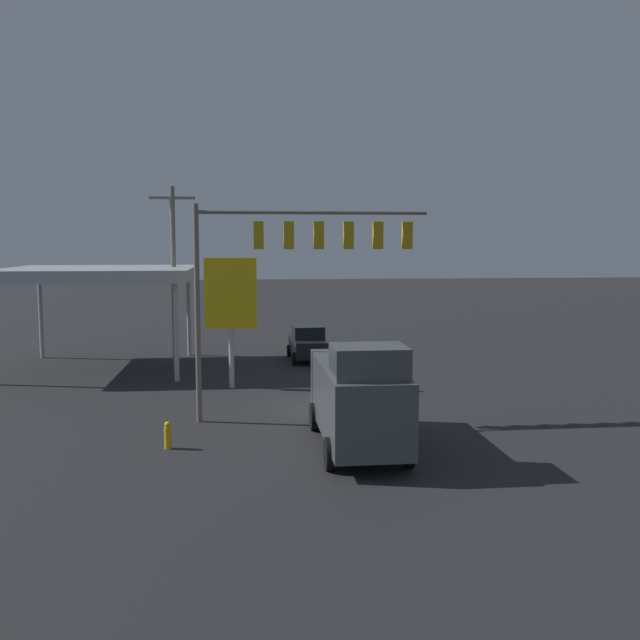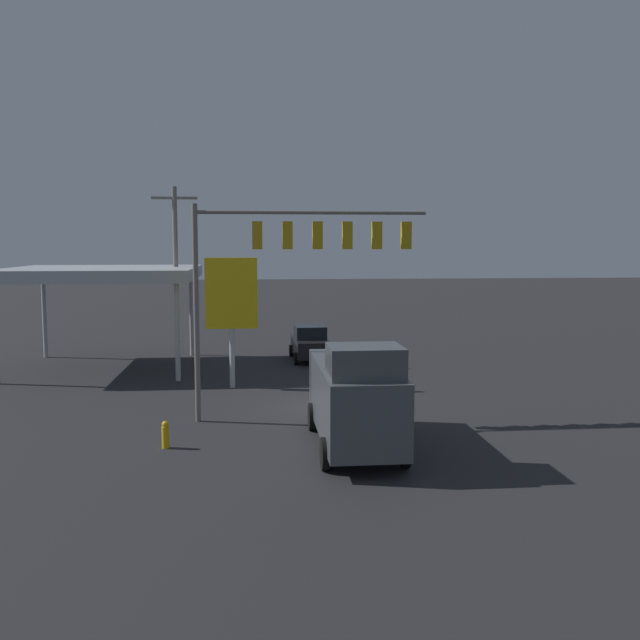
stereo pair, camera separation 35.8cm
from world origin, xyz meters
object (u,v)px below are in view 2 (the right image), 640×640
at_px(utility_pole, 176,271).
at_px(sedan_far, 310,343).
at_px(price_sign, 231,298).
at_px(traffic_signal_assembly, 296,252).
at_px(fire_hydrant, 165,435).
at_px(delivery_truck, 355,396).

distance_m(utility_pole, sedan_far, 8.31).
height_order(price_sign, sedan_far, price_sign).
height_order(traffic_signal_assembly, fire_hydrant, traffic_signal_assembly).
bearing_deg(utility_pole, delivery_truck, 113.58).
xyz_separation_m(utility_pole, price_sign, (-3.12, 6.59, -0.95)).
bearing_deg(sedan_far, price_sign, -31.66).
bearing_deg(delivery_truck, price_sign, -157.86).
bearing_deg(utility_pole, sedan_far, -174.65).
bearing_deg(utility_pole, fire_hydrant, 94.55).
distance_m(delivery_truck, fire_hydrant, 6.16).
bearing_deg(traffic_signal_assembly, sedan_far, -96.65).
relative_size(delivery_truck, fire_hydrant, 7.74).
relative_size(sedan_far, fire_hydrant, 5.08).
relative_size(price_sign, sedan_far, 1.31).
bearing_deg(price_sign, utility_pole, -64.65).
bearing_deg(price_sign, delivery_truck, 112.39).
bearing_deg(traffic_signal_assembly, fire_hydrant, 37.66).
distance_m(price_sign, fire_hydrant, 10.29).
xyz_separation_m(sedan_far, delivery_truck, (-0.05, 17.35, 0.74)).
height_order(utility_pole, fire_hydrant, utility_pole).
xyz_separation_m(price_sign, sedan_far, (-4.10, -7.27, -3.11)).
bearing_deg(fire_hydrant, delivery_truck, 173.99).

